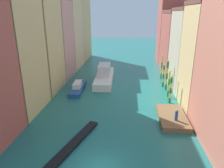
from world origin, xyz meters
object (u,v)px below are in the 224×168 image
object	(u,v)px
waterfront_dock	(172,117)
mooring_pole_2	(167,75)
mooring_pole_1	(169,84)
gondola_black	(71,146)
vaporetto_white	(104,76)
mooring_pole_4	(162,67)
person_on_dock	(176,115)
mooring_pole_3	(164,75)
mooring_pole_0	(171,89)
motorboat_0	(78,87)

from	to	relation	value
waterfront_dock	mooring_pole_2	world-z (taller)	mooring_pole_2
waterfront_dock	mooring_pole_1	bearing A→B (deg)	84.27
waterfront_dock	gondola_black	size ratio (longest dim) A/B	0.67
mooring_pole_1	vaporetto_white	world-z (taller)	mooring_pole_1
vaporetto_white	mooring_pole_4	bearing A→B (deg)	12.38
person_on_dock	mooring_pole_3	world-z (taller)	mooring_pole_3
waterfront_dock	mooring_pole_1	distance (m)	8.01
mooring_pole_3	gondola_black	distance (m)	23.10
gondola_black	waterfront_dock	bearing A→B (deg)	31.56
mooring_pole_3	gondola_black	size ratio (longest dim) A/B	0.42
mooring_pole_4	mooring_pole_0	bearing A→B (deg)	-91.76
motorboat_0	mooring_pole_4	bearing A→B (deg)	27.49
motorboat_0	vaporetto_white	bearing A→B (deg)	53.82
waterfront_dock	mooring_pole_3	size ratio (longest dim) A/B	1.57
waterfront_dock	motorboat_0	bearing A→B (deg)	146.57
vaporetto_white	mooring_pole_2	bearing A→B (deg)	-19.60
mooring_pole_1	vaporetto_white	distance (m)	13.46
motorboat_0	waterfront_dock	bearing A→B (deg)	-33.43
waterfront_dock	mooring_pole_4	xyz separation A→B (m)	(1.00, 17.63, 2.16)
mooring_pole_0	gondola_black	distance (m)	17.11
person_on_dock	mooring_pole_1	world-z (taller)	mooring_pole_1
gondola_black	mooring_pole_0	bearing A→B (deg)	45.91
person_on_dock	vaporetto_white	world-z (taller)	vaporetto_white
person_on_dock	mooring_pole_3	bearing A→B (deg)	87.90
waterfront_dock	vaporetto_white	bearing A→B (deg)	124.60
person_on_dock	vaporetto_white	xyz separation A→B (m)	(-10.60, 16.52, -0.18)
vaporetto_white	motorboat_0	size ratio (longest dim) A/B	1.63
mooring_pole_1	mooring_pole_2	xyz separation A→B (m)	(0.21, 3.31, 0.51)
waterfront_dock	gondola_black	world-z (taller)	waterfront_dock
waterfront_dock	motorboat_0	size ratio (longest dim) A/B	0.86
mooring_pole_0	mooring_pole_4	size ratio (longest dim) A/B	0.88
waterfront_dock	gondola_black	xyz separation A→B (m)	(-11.20, -6.88, -0.15)
mooring_pole_2	mooring_pole_3	size ratio (longest dim) A/B	1.26
mooring_pole_1	mooring_pole_4	size ratio (longest dim) A/B	0.89
waterfront_dock	mooring_pole_3	distance (m)	12.98
mooring_pole_4	mooring_pole_2	bearing A→B (deg)	-90.18
mooring_pole_2	mooring_pole_4	bearing A→B (deg)	89.82
mooring_pole_0	motorboat_0	distance (m)	15.79
mooring_pole_3	motorboat_0	xyz separation A→B (m)	(-15.18, -3.26, -1.66)
mooring_pole_0	mooring_pole_1	xyz separation A→B (m)	(0.15, 2.42, 0.01)
mooring_pole_3	motorboat_0	distance (m)	15.62
person_on_dock	motorboat_0	bearing A→B (deg)	143.22
mooring_pole_1	mooring_pole_2	world-z (taller)	mooring_pole_2
mooring_pole_4	mooring_pole_1	bearing A→B (deg)	-91.32
waterfront_dock	gondola_black	distance (m)	13.14
mooring_pole_1	mooring_pole_2	distance (m)	3.35
gondola_black	mooring_pole_3	bearing A→B (deg)	58.90
waterfront_dock	mooring_pole_4	distance (m)	17.79
mooring_pole_2	motorboat_0	bearing A→B (deg)	-174.50
mooring_pole_0	mooring_pole_2	xyz separation A→B (m)	(0.36, 5.73, 0.52)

